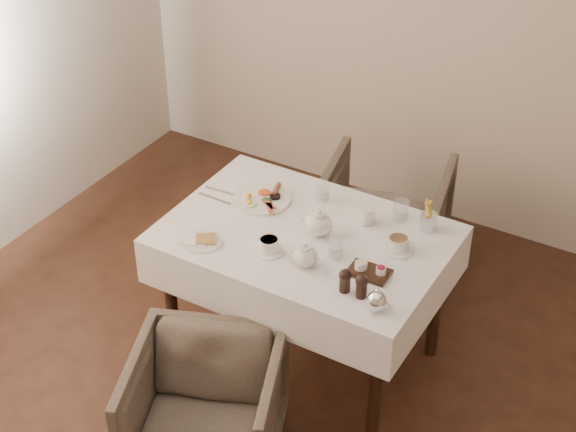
# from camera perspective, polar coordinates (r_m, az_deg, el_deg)

# --- Properties ---
(table) EXTENTS (1.28, 0.88, 0.75)m
(table) POSITION_cam_1_polar(r_m,az_deg,el_deg) (4.07, 1.13, -2.46)
(table) COLOR black
(table) RESTS_ON ground
(armchair_near) EXTENTS (0.81, 0.82, 0.58)m
(armchair_near) POSITION_cam_1_polar(r_m,az_deg,el_deg) (3.84, -5.38, -12.44)
(armchair_near) COLOR #473C34
(armchair_near) RESTS_ON ground
(armchair_far) EXTENTS (0.79, 0.81, 0.62)m
(armchair_far) POSITION_cam_1_polar(r_m,az_deg,el_deg) (4.92, 6.25, -0.08)
(armchair_far) COLOR #473C34
(armchair_far) RESTS_ON ground
(breakfast_plate) EXTENTS (0.28, 0.28, 0.04)m
(breakfast_plate) POSITION_cam_1_polar(r_m,az_deg,el_deg) (4.23, -1.67, 1.17)
(breakfast_plate) COLOR white
(breakfast_plate) RESTS_ON table
(side_plate) EXTENTS (0.18, 0.18, 0.02)m
(side_plate) POSITION_cam_1_polar(r_m,az_deg,el_deg) (3.96, -5.64, -1.62)
(side_plate) COLOR white
(side_plate) RESTS_ON table
(teapot_centre) EXTENTS (0.17, 0.14, 0.14)m
(teapot_centre) POSITION_cam_1_polar(r_m,az_deg,el_deg) (3.96, 2.00, -0.41)
(teapot_centre) COLOR white
(teapot_centre) RESTS_ON table
(teapot_front) EXTENTS (0.15, 0.12, 0.12)m
(teapot_front) POSITION_cam_1_polar(r_m,az_deg,el_deg) (3.78, 1.11, -2.54)
(teapot_front) COLOR white
(teapot_front) RESTS_ON table
(creamer) EXTENTS (0.09, 0.09, 0.08)m
(creamer) POSITION_cam_1_polar(r_m,az_deg,el_deg) (4.07, 5.19, 0.07)
(creamer) COLOR white
(creamer) RESTS_ON table
(teacup_near) EXTENTS (0.14, 0.14, 0.07)m
(teacup_near) POSITION_cam_1_polar(r_m,az_deg,el_deg) (3.88, -1.24, -1.94)
(teacup_near) COLOR white
(teacup_near) RESTS_ON table
(teacup_far) EXTENTS (0.14, 0.14, 0.07)m
(teacup_far) POSITION_cam_1_polar(r_m,az_deg,el_deg) (3.91, 7.13, -1.85)
(teacup_far) COLOR white
(teacup_far) RESTS_ON table
(glass_left) EXTENTS (0.08, 0.08, 0.09)m
(glass_left) POSITION_cam_1_polar(r_m,az_deg,el_deg) (4.21, 2.25, 1.61)
(glass_left) COLOR silver
(glass_left) RESTS_ON table
(glass_mid) EXTENTS (0.07, 0.07, 0.09)m
(glass_mid) POSITION_cam_1_polar(r_m,az_deg,el_deg) (3.84, 3.11, -2.06)
(glass_mid) COLOR silver
(glass_mid) RESTS_ON table
(glass_right) EXTENTS (0.09, 0.09, 0.10)m
(glass_right) POSITION_cam_1_polar(r_m,az_deg,el_deg) (4.10, 7.29, 0.35)
(glass_right) COLOR silver
(glass_right) RESTS_ON table
(condiment_board) EXTENTS (0.18, 0.12, 0.05)m
(condiment_board) POSITION_cam_1_polar(r_m,az_deg,el_deg) (3.78, 5.25, -3.55)
(condiment_board) COLOR black
(condiment_board) RESTS_ON table
(pepper_mill_left) EXTENTS (0.05, 0.05, 0.11)m
(pepper_mill_left) POSITION_cam_1_polar(r_m,az_deg,el_deg) (3.65, 3.71, -4.17)
(pepper_mill_left) COLOR black
(pepper_mill_left) RESTS_ON table
(pepper_mill_right) EXTENTS (0.06, 0.06, 0.11)m
(pepper_mill_right) POSITION_cam_1_polar(r_m,az_deg,el_deg) (3.63, 4.78, -4.55)
(pepper_mill_right) COLOR black
(pepper_mill_right) RESTS_ON table
(silver_pot) EXTENTS (0.13, 0.12, 0.11)m
(silver_pot) POSITION_cam_1_polar(r_m,az_deg,el_deg) (3.57, 5.79, -5.39)
(silver_pot) COLOR white
(silver_pot) RESTS_ON table
(fries_cup) EXTENTS (0.07, 0.07, 0.16)m
(fries_cup) POSITION_cam_1_polar(r_m,az_deg,el_deg) (4.04, 9.11, -0.08)
(fries_cup) COLOR silver
(fries_cup) RESTS_ON table
(cutlery_fork) EXTENTS (0.18, 0.02, 0.00)m
(cutlery_fork) POSITION_cam_1_polar(r_m,az_deg,el_deg) (4.30, -4.31, 1.60)
(cutlery_fork) COLOR silver
(cutlery_fork) RESTS_ON table
(cutlery_knife) EXTENTS (0.19, 0.02, 0.00)m
(cutlery_knife) POSITION_cam_1_polar(r_m,az_deg,el_deg) (4.25, -4.75, 1.12)
(cutlery_knife) COLOR silver
(cutlery_knife) RESTS_ON table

